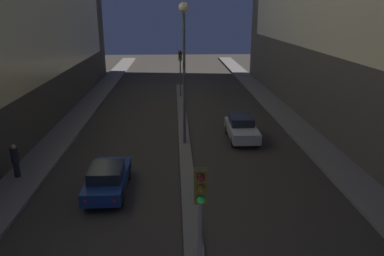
{
  "coord_description": "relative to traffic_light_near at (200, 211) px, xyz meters",
  "views": [
    {
      "loc": [
        -0.62,
        -5.16,
        8.24
      ],
      "look_at": [
        0.56,
        19.0,
        0.5
      ],
      "focal_mm": 35.0,
      "sensor_mm": 36.0,
      "label": 1
    }
  ],
  "objects": [
    {
      "name": "median_strip",
      "position": [
        0.0,
        15.4,
        -3.27
      ],
      "size": [
        0.71,
        35.23,
        0.13
      ],
      "color": "#66605B",
      "rests_on": "ground"
    },
    {
      "name": "traffic_light_near",
      "position": [
        0.0,
        0.0,
        0.0
      ],
      "size": [
        0.32,
        0.42,
        4.36
      ],
      "color": "#4C4C51",
      "rests_on": "median_strip"
    },
    {
      "name": "traffic_light_mid",
      "position": [
        0.0,
        27.16,
        0.0
      ],
      "size": [
        0.32,
        0.42,
        4.36
      ],
      "color": "#4C4C51",
      "rests_on": "median_strip"
    },
    {
      "name": "street_lamp",
      "position": [
        0.0,
        13.91,
        2.82
      ],
      "size": [
        0.58,
        0.58,
        8.47
      ],
      "color": "#4C4C51",
      "rests_on": "median_strip"
    },
    {
      "name": "car_left_lane",
      "position": [
        -3.76,
        7.63,
        -2.61
      ],
      "size": [
        1.72,
        4.26,
        1.41
      ],
      "color": "navy",
      "rests_on": "ground"
    },
    {
      "name": "car_right_lane",
      "position": [
        3.76,
        14.76,
        -2.57
      ],
      "size": [
        1.71,
        4.18,
        1.49
      ],
      "color": "#B2B2B7",
      "rests_on": "ground"
    },
    {
      "name": "pedestrian_on_left_sidewalk",
      "position": [
        -8.55,
        9.2,
        -2.25
      ],
      "size": [
        0.39,
        0.39,
        1.72
      ],
      "color": "black",
      "rests_on": "sidewalk_left"
    }
  ]
}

